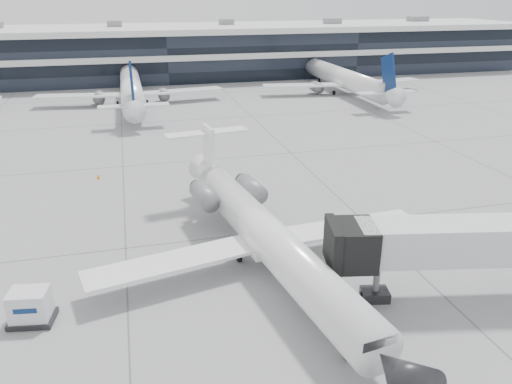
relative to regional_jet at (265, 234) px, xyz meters
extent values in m
plane|color=gray|center=(0.22, 5.09, -2.49)|extent=(220.00, 220.00, 0.00)
cube|color=black|center=(0.22, 87.09, 2.51)|extent=(170.00, 22.00, 10.00)
cylinder|color=white|center=(0.13, -0.91, -0.08)|extent=(6.46, 25.30, 2.83)
cone|color=black|center=(2.18, -14.80, -0.08)|extent=(3.23, 3.31, 2.83)
cone|color=white|center=(-1.94, 13.20, 0.24)|extent=(3.15, 3.71, 2.69)
cube|color=white|center=(-6.76, -0.86, -0.81)|extent=(11.84, 5.13, 0.23)
cube|color=white|center=(6.72, 1.12, -0.81)|extent=(11.70, 3.59, 0.23)
cylinder|color=slate|center=(-3.19, 7.29, 0.34)|extent=(2.07, 3.75, 1.57)
cylinder|color=slate|center=(0.96, 7.90, 0.34)|extent=(2.07, 3.75, 1.57)
cube|color=white|center=(-1.85, 12.57, 2.44)|extent=(0.69, 2.74, 4.72)
cube|color=white|center=(-1.91, 12.99, 4.12)|extent=(7.71, 2.76, 0.17)
cylinder|color=black|center=(1.58, -10.76, -2.19)|extent=(0.27, 0.61, 0.59)
cylinder|color=black|center=(-1.73, 0.94, -2.15)|extent=(0.35, 0.70, 0.67)
cylinder|color=black|center=(1.38, 1.40, -2.15)|extent=(0.35, 0.70, 0.67)
cube|color=#ABADB0|center=(10.82, -7.00, 1.61)|extent=(13.60, 5.28, 2.48)
cube|color=black|center=(4.10, -5.63, 1.51)|extent=(3.04, 3.48, 2.67)
cylinder|color=slate|center=(5.69, -5.96, -1.15)|extent=(0.42, 0.42, 2.67)
cube|color=black|center=(5.69, -5.96, -2.15)|extent=(1.95, 1.65, 0.67)
cube|color=black|center=(-15.31, -2.98, -2.29)|extent=(2.83, 2.28, 0.31)
cube|color=silver|center=(-15.31, -2.98, -1.24)|extent=(2.47, 2.01, 1.78)
cone|color=orange|center=(-12.33, 21.62, -2.21)|extent=(0.36, 0.36, 0.56)
cube|color=orange|center=(-12.33, 21.62, -2.47)|extent=(0.42, 0.42, 0.03)
camera|label=1|loc=(-8.56, -30.42, 16.01)|focal=35.00mm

